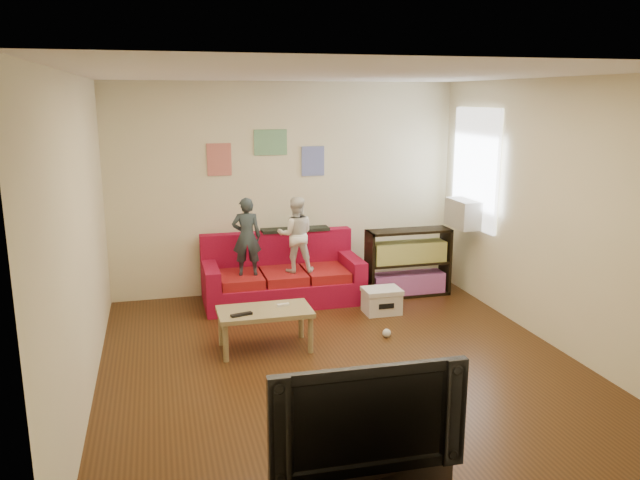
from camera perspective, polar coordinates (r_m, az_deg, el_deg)
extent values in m
cube|color=#452710|center=(6.11, 1.95, -11.33)|extent=(4.50, 5.00, 0.01)
cube|color=white|center=(5.58, 2.17, 14.96)|extent=(4.50, 5.00, 0.01)
cube|color=beige|center=(8.09, -3.10, 4.70)|extent=(4.50, 0.01, 2.70)
cube|color=beige|center=(3.46, 14.23, -7.06)|extent=(4.50, 0.01, 2.70)
cube|color=beige|center=(5.49, -21.08, -0.11)|extent=(0.01, 5.00, 2.70)
cube|color=beige|center=(6.69, 20.89, 2.12)|extent=(0.01, 5.00, 2.70)
cube|color=maroon|center=(7.84, -3.42, -4.61)|extent=(1.95, 0.88, 0.29)
cube|color=maroon|center=(8.06, -3.96, -1.06)|extent=(1.95, 0.18, 0.54)
cube|color=maroon|center=(7.65, -9.99, -3.14)|extent=(0.18, 0.88, 0.24)
cube|color=maroon|center=(7.98, 2.81, -2.28)|extent=(0.18, 0.88, 0.24)
cube|color=maroon|center=(7.63, -7.27, -3.57)|extent=(0.51, 0.66, 0.12)
cube|color=maroon|center=(7.72, -3.34, -3.31)|extent=(0.51, 0.66, 0.12)
cube|color=maroon|center=(7.83, 0.48, -3.03)|extent=(0.51, 0.66, 0.12)
cube|color=black|center=(8.04, -2.28, 0.96)|extent=(0.88, 0.21, 0.04)
imported|color=#2B373E|center=(7.48, -6.73, 0.31)|extent=(0.37, 0.27, 0.95)
imported|color=white|center=(7.59, -2.24, 0.50)|extent=(0.49, 0.41, 0.93)
cube|color=#99865A|center=(6.34, -5.08, -6.55)|extent=(0.94, 0.52, 0.05)
cylinder|color=#99865A|center=(6.16, -8.62, -9.32)|extent=(0.06, 0.06, 0.38)
cylinder|color=#99865A|center=(6.30, -0.87, -8.68)|extent=(0.06, 0.06, 0.38)
cylinder|color=#99865A|center=(6.56, -9.03, -7.95)|extent=(0.06, 0.06, 0.38)
cylinder|color=#99865A|center=(6.68, -1.75, -7.38)|extent=(0.06, 0.06, 0.38)
cube|color=black|center=(6.18, -7.19, -6.77)|extent=(0.22, 0.10, 0.02)
cube|color=silver|center=(6.40, -3.39, -5.95)|extent=(0.13, 0.06, 0.03)
cube|color=black|center=(7.90, 4.53, -2.33)|extent=(0.03, 0.32, 0.87)
cube|color=black|center=(8.29, 11.39, -1.80)|extent=(0.03, 0.32, 0.87)
cube|color=black|center=(8.20, 7.95, -4.87)|extent=(1.08, 0.32, 0.03)
cube|color=black|center=(7.98, 8.14, 0.83)|extent=(1.08, 0.32, 0.03)
cube|color=black|center=(8.08, 8.04, -2.06)|extent=(1.02, 0.32, 0.03)
cube|color=#8C3F88|center=(8.15, 7.98, -3.90)|extent=(0.95, 0.27, 0.26)
cube|color=olive|center=(8.05, 8.07, -1.08)|extent=(0.95, 0.27, 0.26)
cube|color=white|center=(8.02, 14.02, 6.35)|extent=(0.04, 1.08, 1.48)
cube|color=#B7B2A3|center=(8.04, 13.05, 2.38)|extent=(0.28, 0.55, 0.35)
cube|color=#D87266|center=(7.89, -9.20, 7.27)|extent=(0.30, 0.01, 0.40)
cube|color=#72B27F|center=(7.97, -4.54, 8.89)|extent=(0.42, 0.01, 0.32)
cube|color=#727FCC|center=(8.10, -0.65, 7.23)|extent=(0.30, 0.01, 0.38)
cube|color=silver|center=(7.46, 5.66, -5.74)|extent=(0.42, 0.31, 0.25)
cube|color=silver|center=(7.42, 5.68, -4.63)|extent=(0.44, 0.33, 0.05)
cube|color=black|center=(7.32, 6.10, -6.05)|extent=(0.19, 0.00, 0.06)
imported|color=black|center=(3.75, 3.98, -15.39)|extent=(1.16, 0.18, 0.66)
sphere|color=silver|center=(6.77, 6.12, -8.47)|extent=(0.12, 0.12, 0.09)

